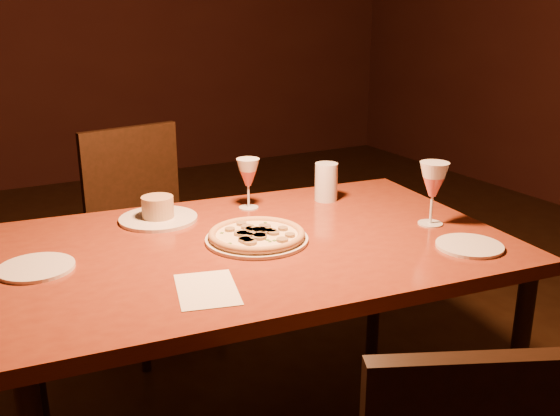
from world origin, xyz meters
TOP-DOWN VIEW (x-y plane):
  - floor at (0.00, 0.00)m, footprint 7.00×7.00m
  - dining_table at (-0.15, -0.23)m, footprint 1.48×1.04m
  - chair_far at (-0.19, 0.72)m, footprint 0.51×0.51m
  - pizza_plate at (-0.15, -0.23)m, footprint 0.29×0.29m
  - ramekin_saucer at (-0.34, 0.08)m, footprint 0.24×0.24m
  - wine_glass_far at (-0.04, 0.06)m, footprint 0.08×0.08m
  - wine_glass_right at (0.38, -0.35)m, footprint 0.09×0.09m
  - water_tumbler at (0.23, 0.01)m, footprint 0.08×0.08m
  - side_plate_left at (-0.73, -0.14)m, footprint 0.19×0.19m
  - side_plate_near at (0.34, -0.55)m, footprint 0.18×0.18m
  - menu_card at (-0.40, -0.46)m, footprint 0.18×0.23m

SIDE VIEW (x-z plane):
  - floor at x=0.00m, z-range 0.00..0.00m
  - chair_far at x=-0.19m, z-range 0.06..0.96m
  - dining_table at x=-0.15m, z-range 0.31..1.05m
  - menu_card at x=-0.40m, z-range 0.75..0.75m
  - side_plate_near at x=0.34m, z-range 0.75..0.76m
  - side_plate_left at x=-0.73m, z-range 0.75..0.76m
  - pizza_plate at x=-0.15m, z-range 0.75..0.78m
  - ramekin_saucer at x=-0.34m, z-range 0.73..0.81m
  - water_tumbler at x=0.23m, z-range 0.75..0.88m
  - wine_glass_far at x=-0.04m, z-range 0.75..0.91m
  - wine_glass_right at x=0.38m, z-range 0.75..0.94m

